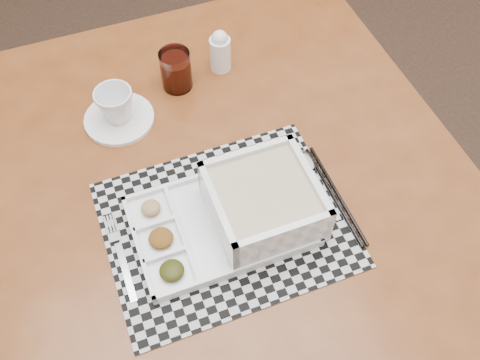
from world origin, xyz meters
name	(u,v)px	position (x,y,z in m)	size (l,w,h in m)	color
floor	(329,151)	(0.00, 0.00, 0.00)	(5.00, 5.00, 0.00)	black
dining_table	(206,200)	(-0.67, -0.43, 0.71)	(1.13, 1.13, 0.79)	#56270F
placemat	(226,224)	(-0.68, -0.55, 0.79)	(0.44, 0.36, 0.00)	#ABABB3
serving_tray	(252,208)	(-0.63, -0.56, 0.83)	(0.35, 0.25, 0.10)	white
fork	(120,255)	(-0.88, -0.52, 0.79)	(0.03, 0.19, 0.00)	#B9B9C0
spoon	(308,165)	(-0.47, -0.50, 0.79)	(0.04, 0.18, 0.01)	#B9B9C0
chopsticks	(335,195)	(-0.46, -0.58, 0.79)	(0.04, 0.24, 0.01)	black
saucer	(119,119)	(-0.78, -0.21, 0.79)	(0.15, 0.15, 0.01)	white
cup	(116,105)	(-0.78, -0.21, 0.83)	(0.08, 0.08, 0.08)	white
juice_glass	(176,71)	(-0.62, -0.17, 0.83)	(0.07, 0.07, 0.09)	white
creamer_bottle	(220,51)	(-0.51, -0.16, 0.84)	(0.05, 0.05, 0.10)	white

